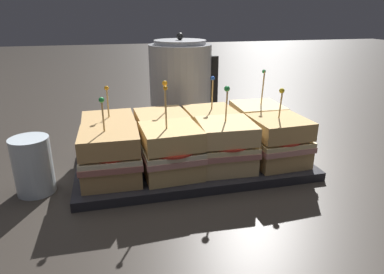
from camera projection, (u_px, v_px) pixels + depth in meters
name	position (u px, v px, depth m)	size (l,w,h in m)	color
ground_plane	(192.00, 167.00, 0.75)	(6.00, 6.00, 0.00)	#2D2823
serving_platter	(192.00, 163.00, 0.75)	(0.48, 0.26, 0.02)	#232328
sandwich_front_far_left	(111.00, 156.00, 0.64)	(0.11, 0.11, 0.16)	tan
sandwich_front_center_left	(171.00, 151.00, 0.66)	(0.12, 0.12, 0.18)	tan
sandwich_front_center_right	(225.00, 145.00, 0.69)	(0.12, 0.12, 0.17)	#DBB77A
sandwich_front_far_right	(278.00, 141.00, 0.71)	(0.12, 0.12, 0.16)	tan
sandwich_back_far_left	(110.00, 137.00, 0.74)	(0.12, 0.12, 0.16)	tan
sandwich_back_center_left	(162.00, 132.00, 0.77)	(0.12, 0.12, 0.16)	tan
sandwich_back_center_right	(210.00, 128.00, 0.79)	(0.12, 0.12, 0.17)	tan
sandwich_back_far_right	(257.00, 124.00, 0.82)	(0.12, 0.12, 0.18)	beige
kettle_steel	(181.00, 83.00, 1.01)	(0.20, 0.18, 0.26)	#B7BABF
drinking_glass	(33.00, 166.00, 0.63)	(0.07, 0.07, 0.11)	silver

